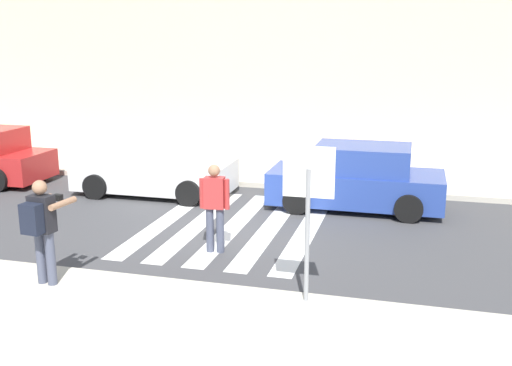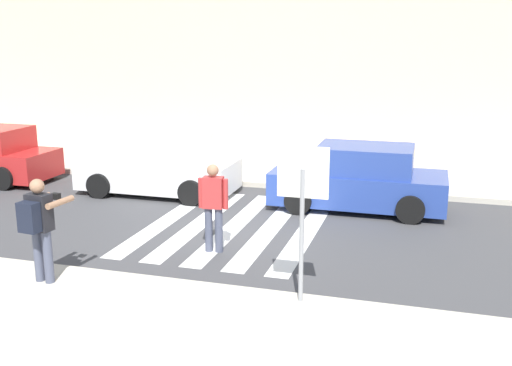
% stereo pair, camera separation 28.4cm
% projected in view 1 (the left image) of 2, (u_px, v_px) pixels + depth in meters
% --- Properties ---
extents(ground_plane, '(120.00, 120.00, 0.00)m').
position_uv_depth(ground_plane, '(232.00, 228.00, 12.96)').
color(ground_plane, '#424244').
extents(sidewalk_far, '(60.00, 4.80, 0.14)m').
position_uv_depth(sidewalk_far, '(289.00, 168.00, 18.57)').
color(sidewalk_far, beige).
rests_on(sidewalk_far, ground).
extents(building_facade_far, '(56.00, 4.00, 5.77)m').
position_uv_depth(building_facade_far, '(314.00, 69.00, 22.03)').
color(building_facade_far, beige).
rests_on(building_facade_far, ground).
extents(crosswalk_stripe_0, '(0.44, 5.20, 0.01)m').
position_uv_depth(crosswalk_stripe_0, '(167.00, 220.00, 13.54)').
color(crosswalk_stripe_0, silver).
rests_on(crosswalk_stripe_0, ground).
extents(crosswalk_stripe_1, '(0.44, 5.20, 0.01)m').
position_uv_depth(crosswalk_stripe_1, '(200.00, 223.00, 13.34)').
color(crosswalk_stripe_1, silver).
rests_on(crosswalk_stripe_1, ground).
extents(crosswalk_stripe_2, '(0.44, 5.20, 0.01)m').
position_uv_depth(crosswalk_stripe_2, '(234.00, 226.00, 13.14)').
color(crosswalk_stripe_2, silver).
rests_on(crosswalk_stripe_2, ground).
extents(crosswalk_stripe_3, '(0.44, 5.20, 0.01)m').
position_uv_depth(crosswalk_stripe_3, '(270.00, 228.00, 12.94)').
color(crosswalk_stripe_3, silver).
rests_on(crosswalk_stripe_3, ground).
extents(crosswalk_stripe_4, '(0.44, 5.20, 0.01)m').
position_uv_depth(crosswalk_stripe_4, '(306.00, 231.00, 12.74)').
color(crosswalk_stripe_4, silver).
rests_on(crosswalk_stripe_4, ground).
extents(stop_sign, '(0.76, 0.08, 2.38)m').
position_uv_depth(stop_sign, '(308.00, 190.00, 8.71)').
color(stop_sign, gray).
rests_on(stop_sign, sidewalk_near).
extents(photographer_with_backpack, '(0.64, 0.89, 1.72)m').
position_uv_depth(photographer_with_backpack, '(42.00, 223.00, 9.46)').
color(photographer_with_backpack, '#474C60').
rests_on(photographer_with_backpack, sidewalk_near).
extents(pedestrian_crossing, '(0.58, 0.28, 1.72)m').
position_uv_depth(pedestrian_crossing, '(215.00, 203.00, 11.32)').
color(pedestrian_crossing, '#474C60').
rests_on(pedestrian_crossing, ground).
extents(parked_car_white, '(4.10, 1.92, 1.55)m').
position_uv_depth(parked_car_white, '(156.00, 167.00, 15.64)').
color(parked_car_white, white).
rests_on(parked_car_white, ground).
extents(parked_car_blue, '(4.10, 1.92, 1.55)m').
position_uv_depth(parked_car_blue, '(358.00, 179.00, 14.33)').
color(parked_car_blue, '#284293').
rests_on(parked_car_blue, ground).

